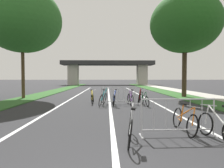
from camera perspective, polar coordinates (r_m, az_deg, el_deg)
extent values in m
cube|color=#2D5B26|center=(22.77, -17.40, -2.17)|extent=(2.12, 49.07, 0.05)
cube|color=#2D5B26|center=(22.86, 15.13, -2.13)|extent=(2.12, 49.07, 0.05)
cube|color=#ADA89E|center=(23.57, 20.20, -2.02)|extent=(2.23, 49.07, 0.08)
cube|color=silver|center=(16.05, -0.94, -3.85)|extent=(0.14, 28.38, 0.01)
cube|color=silver|center=(16.34, 9.41, -3.77)|extent=(0.14, 28.38, 0.01)
cube|color=silver|center=(16.28, -11.33, -3.80)|extent=(0.14, 28.38, 0.01)
cube|color=#2D2D30|center=(42.46, -1.32, 6.51)|extent=(20.97, 4.24, 0.90)
cube|color=#ADA89E|center=(43.03, -11.93, 2.77)|extent=(2.19, 2.40, 4.55)
cube|color=#ADA89E|center=(43.09, 9.30, 2.79)|extent=(2.19, 2.40, 4.55)
cylinder|color=#4C3823|center=(15.86, -25.94, 2.89)|extent=(0.24, 0.24, 3.88)
ellipsoid|color=#2D6628|center=(16.48, -26.17, 17.57)|extent=(5.98, 5.98, 5.08)
cylinder|color=#3D2D1E|center=(16.42, 21.57, 3.08)|extent=(0.37, 0.37, 3.97)
ellipsoid|color=#23561E|center=(17.02, 21.75, 17.11)|extent=(5.71, 5.71, 4.85)
cylinder|color=#ADADB2|center=(5.17, 9.16, -10.34)|extent=(0.04, 0.04, 1.05)
cube|color=#ADADB2|center=(5.31, 9.13, -15.73)|extent=(0.07, 0.44, 0.03)
cylinder|color=#ADADB2|center=(5.93, 29.07, -8.97)|extent=(0.04, 0.04, 1.05)
cube|color=#ADADB2|center=(6.05, 28.99, -13.73)|extent=(0.07, 0.44, 0.03)
cylinder|color=#ADADB2|center=(5.39, 19.88, -4.49)|extent=(2.04, 0.08, 0.04)
cylinder|color=#ADADB2|center=(5.55, 19.78, -13.24)|extent=(2.04, 0.08, 0.04)
cylinder|color=#ADADB2|center=(5.23, 12.85, -9.21)|extent=(0.02, 0.02, 0.87)
cylinder|color=#ADADB2|center=(5.33, 16.42, -9.03)|extent=(0.02, 0.02, 0.87)
cylinder|color=#ADADB2|center=(5.45, 19.83, -8.83)|extent=(0.02, 0.02, 0.87)
cylinder|color=#ADADB2|center=(5.59, 23.09, -8.60)|extent=(0.02, 0.02, 0.87)
cylinder|color=#ADADB2|center=(5.75, 26.17, -8.37)|extent=(0.02, 0.02, 0.87)
cylinder|color=#ADADB2|center=(11.25, -3.20, -3.66)|extent=(0.04, 0.04, 1.05)
cube|color=#ADADB2|center=(11.31, -3.20, -6.23)|extent=(0.06, 0.44, 0.03)
cylinder|color=#ADADB2|center=(11.37, 7.14, -3.61)|extent=(0.04, 0.04, 1.05)
cube|color=#ADADB2|center=(11.43, 7.13, -6.16)|extent=(0.06, 0.44, 0.03)
cylinder|color=#ADADB2|center=(11.22, 2.00, -1.09)|extent=(2.04, 0.04, 0.04)
cylinder|color=#ADADB2|center=(11.30, 2.00, -5.39)|extent=(2.04, 0.04, 0.04)
cylinder|color=#ADADB2|center=(11.23, -1.47, -3.20)|extent=(0.02, 0.02, 0.87)
cylinder|color=#ADADB2|center=(11.24, 0.27, -3.20)|extent=(0.02, 0.02, 0.87)
cylinder|color=#ADADB2|center=(11.25, 2.00, -3.20)|extent=(0.02, 0.02, 0.87)
cylinder|color=#ADADB2|center=(11.28, 3.73, -3.19)|extent=(0.02, 0.02, 0.87)
cylinder|color=#ADADB2|center=(11.32, 5.44, -3.18)|extent=(0.02, 0.02, 0.87)
torus|color=black|center=(6.48, 19.62, -9.73)|extent=(0.16, 0.65, 0.65)
torus|color=black|center=(5.51, 23.65, -11.85)|extent=(0.16, 0.65, 0.65)
cylinder|color=orange|center=(5.98, 21.82, -8.28)|extent=(0.13, 1.04, 0.54)
cylinder|color=orange|center=(6.17, 21.02, -8.27)|extent=(0.15, 0.12, 0.54)
cylinder|color=orange|center=(6.33, 20.14, -10.25)|extent=(0.04, 0.35, 0.08)
cylinder|color=orange|center=(5.50, 24.02, -9.21)|extent=(0.14, 0.09, 0.51)
cube|color=black|center=(6.19, 21.34, -5.75)|extent=(0.11, 0.24, 0.07)
cylinder|color=#99999E|center=(5.50, 24.39, -6.56)|extent=(0.44, 0.03, 0.11)
torus|color=black|center=(11.20, -6.28, -4.85)|extent=(0.10, 0.60, 0.60)
torus|color=black|center=(12.18, -5.91, -4.30)|extent=(0.10, 0.60, 0.60)
cylinder|color=gold|center=(11.64, -6.22, -3.35)|extent=(0.09, 0.97, 0.54)
cylinder|color=gold|center=(11.45, -6.30, -3.36)|extent=(0.11, 0.12, 0.63)
cylinder|color=gold|center=(11.36, -6.21, -4.87)|extent=(0.03, 0.32, 0.07)
cylinder|color=gold|center=(12.13, -6.04, -3.13)|extent=(0.09, 0.10, 0.51)
cube|color=black|center=(11.39, -6.47, -1.83)|extent=(0.11, 0.24, 0.06)
cylinder|color=#99999E|center=(12.09, -6.17, -1.95)|extent=(0.43, 0.03, 0.07)
torus|color=black|center=(10.28, 0.64, -5.28)|extent=(0.16, 0.66, 0.66)
torus|color=black|center=(11.30, 0.46, -4.62)|extent=(0.16, 0.66, 0.66)
cylinder|color=#1E389E|center=(10.74, 0.79, -3.59)|extent=(0.14, 1.00, 0.55)
cylinder|color=#1E389E|center=(10.54, 0.86, -3.55)|extent=(0.17, 0.12, 0.67)
cylinder|color=#1E389E|center=(10.44, 0.58, -5.30)|extent=(0.04, 0.33, 0.08)
cylinder|color=#1E389E|center=(11.25, 0.70, -3.34)|extent=(0.13, 0.09, 0.52)
cube|color=black|center=(10.48, 1.19, -1.76)|extent=(0.11, 0.24, 0.07)
cylinder|color=#99999E|center=(11.20, 0.94, -2.05)|extent=(0.55, 0.03, 0.13)
torus|color=black|center=(10.42, -3.50, -5.08)|extent=(0.33, 0.72, 0.69)
torus|color=black|center=(11.36, -2.27, -4.49)|extent=(0.33, 0.72, 0.69)
cylinder|color=#197A7F|center=(10.82, -2.54, -3.15)|extent=(0.38, 0.91, 0.66)
cylinder|color=#197A7F|center=(10.65, -2.83, -3.47)|extent=(0.17, 0.15, 0.65)
cylinder|color=#197A7F|center=(10.58, -3.32, -5.12)|extent=(0.09, 0.32, 0.08)
cylinder|color=#197A7F|center=(11.29, -1.96, -2.94)|extent=(0.16, 0.12, 0.63)
cube|color=black|center=(10.57, -2.51, -1.77)|extent=(0.16, 0.26, 0.07)
cylinder|color=#99999E|center=(11.23, -1.66, -1.36)|extent=(0.51, 0.14, 0.14)
torus|color=black|center=(4.30, 5.63, -15.38)|extent=(0.21, 0.70, 0.69)
torus|color=black|center=(5.28, 5.69, -12.09)|extent=(0.21, 0.70, 0.69)
cylinder|color=#B7B7BC|center=(4.69, 6.14, -10.25)|extent=(0.24, 0.98, 0.61)
cylinder|color=#B7B7BC|center=(4.51, 6.09, -11.24)|extent=(0.12, 0.13, 0.61)
cylinder|color=#B7B7BC|center=(4.46, 5.60, -15.07)|extent=(0.06, 0.33, 0.08)
cylinder|color=#B7B7BC|center=(5.19, 6.12, -9.06)|extent=(0.11, 0.10, 0.58)
cube|color=black|center=(4.42, 6.62, -7.52)|extent=(0.14, 0.25, 0.06)
cylinder|color=#99999E|center=(5.12, 6.56, -5.95)|extent=(0.45, 0.09, 0.09)
torus|color=black|center=(10.44, 6.20, -5.21)|extent=(0.17, 0.66, 0.65)
torus|color=black|center=(11.45, 5.14, -4.57)|extent=(0.17, 0.66, 0.65)
cylinder|color=#662884|center=(10.90, 5.84, -3.52)|extent=(0.04, 1.01, 0.56)
cylinder|color=#662884|center=(10.70, 6.06, -3.54)|extent=(0.14, 0.12, 0.65)
cylinder|color=#662884|center=(10.60, 6.00, -5.23)|extent=(0.06, 0.34, 0.08)
cylinder|color=#662884|center=(11.40, 5.33, -3.28)|extent=(0.11, 0.09, 0.53)
cube|color=black|center=(10.65, 6.32, -1.82)|extent=(0.12, 0.25, 0.06)
cylinder|color=#99999E|center=(11.36, 5.51, -1.97)|extent=(0.55, 0.07, 0.10)
torus|color=black|center=(11.52, 9.21, -4.67)|extent=(0.18, 0.61, 0.60)
torus|color=black|center=(10.51, 10.89, -5.31)|extent=(0.18, 0.61, 0.60)
cylinder|color=#1E7238|center=(11.00, 9.81, -3.56)|extent=(0.08, 1.04, 0.58)
cylinder|color=#1E7238|center=(11.20, 9.53, -3.77)|extent=(0.12, 0.12, 0.52)
cylinder|color=#1E7238|center=(11.36, 9.47, -4.88)|extent=(0.07, 0.35, 0.07)
cylinder|color=#1E7238|center=(10.49, 10.68, -3.83)|extent=(0.12, 0.09, 0.55)
cube|color=black|center=(11.20, 9.32, -2.45)|extent=(0.13, 0.25, 0.06)
cylinder|color=#99999E|center=(10.48, 10.47, -2.33)|extent=(0.50, 0.08, 0.09)
torus|color=black|center=(5.93, 27.03, -10.93)|extent=(0.19, 0.65, 0.65)
cylinder|color=silver|center=(5.50, 30.41, -9.18)|extent=(0.09, 0.94, 0.57)
cylinder|color=silver|center=(5.88, 27.44, -8.42)|extent=(0.11, 0.09, 0.54)
cylinder|color=#99999E|center=(5.83, 27.85, -5.86)|extent=(0.49, 0.09, 0.08)
torus|color=black|center=(12.31, 8.69, -4.03)|extent=(0.29, 0.70, 0.69)
torus|color=black|center=(11.26, 8.33, -4.59)|extent=(0.29, 0.70, 0.69)
cylinder|color=red|center=(11.78, 8.75, -2.71)|extent=(0.20, 1.04, 0.69)
cylinder|color=red|center=(11.99, 8.74, -3.12)|extent=(0.14, 0.10, 0.56)
cylinder|color=red|center=(12.15, 8.62, -4.23)|extent=(0.12, 0.34, 0.08)
cylinder|color=red|center=(11.25, 8.58, -2.93)|extent=(0.14, 0.07, 0.66)
cube|color=black|center=(12.00, 8.94, -1.80)|extent=(0.16, 0.26, 0.06)
cylinder|color=#99999E|center=(11.24, 8.82, -1.26)|extent=(0.54, 0.16, 0.10)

